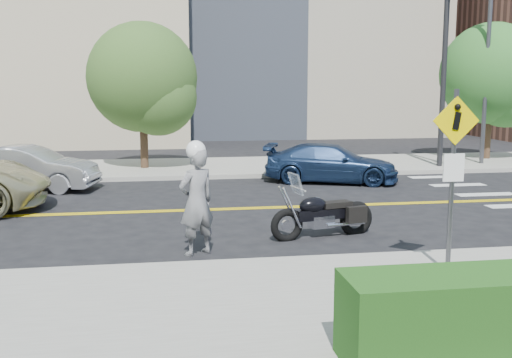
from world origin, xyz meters
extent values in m
plane|color=black|center=(0.00, 0.00, 0.00)|extent=(120.00, 120.00, 0.00)
cube|color=#9E9B91|center=(0.00, -7.50, 0.07)|extent=(60.00, 5.00, 0.15)
cube|color=#9E9B91|center=(0.00, 7.50, 0.07)|extent=(60.00, 5.00, 0.15)
cylinder|color=#4C4C51|center=(12.00, 6.50, 4.15)|extent=(0.16, 0.16, 8.00)
cylinder|color=black|center=(10.00, 6.00, 3.65)|extent=(0.20, 0.20, 7.00)
cylinder|color=#4C4C51|center=(4.20, -6.30, 1.65)|extent=(0.08, 0.08, 3.00)
cube|color=#F9D800|center=(4.20, -6.33, 2.65)|extent=(0.78, 0.03, 0.78)
cube|color=white|center=(4.20, -6.33, 1.90)|extent=(0.35, 0.03, 0.45)
imported|color=#B5B5BA|center=(0.20, -4.09, 1.03)|extent=(0.90, 0.80, 2.06)
sphere|color=white|center=(0.20, -4.09, 2.01)|extent=(0.37, 0.37, 0.37)
imported|color=#9FA0A7|center=(-4.48, 3.70, 0.68)|extent=(4.35, 2.26, 1.37)
imported|color=navy|center=(5.10, 3.82, 0.64)|extent=(4.72, 3.11, 1.27)
cylinder|color=#382619|center=(-1.08, 7.26, 2.23)|extent=(0.29, 0.29, 4.46)
sphere|color=#32571B|center=(-1.08, 7.26, 3.48)|extent=(4.01, 4.01, 4.01)
cylinder|color=#382619|center=(13.02, 7.93, 2.35)|extent=(0.28, 0.28, 4.70)
sphere|color=#276620|center=(13.02, 7.93, 3.66)|extent=(4.15, 4.15, 4.15)
camera|label=1|loc=(-0.41, -15.23, 3.22)|focal=42.00mm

